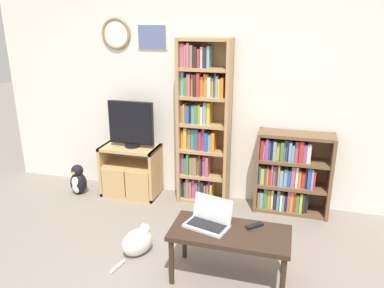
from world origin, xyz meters
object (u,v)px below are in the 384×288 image
(remote_near_laptop, at_px, (255,226))
(television, at_px, (131,125))
(coffee_table, at_px, (230,237))
(bookshelf_tall, at_px, (202,124))
(penguin_figurine, at_px, (78,181))
(tv_stand, at_px, (131,171))
(laptop, at_px, (209,219))
(cat, at_px, (138,241))
(bookshelf_short, at_px, (289,174))

(remote_near_laptop, bearing_deg, television, 10.55)
(coffee_table, distance_m, remote_near_laptop, 0.23)
(bookshelf_tall, height_order, coffee_table, bookshelf_tall)
(television, relative_size, coffee_table, 0.57)
(bookshelf_tall, distance_m, penguin_figurine, 1.76)
(tv_stand, distance_m, television, 0.60)
(remote_near_laptop, height_order, penguin_figurine, remote_near_laptop)
(laptop, bearing_deg, remote_near_laptop, 26.01)
(coffee_table, relative_size, penguin_figurine, 2.53)
(coffee_table, bearing_deg, cat, 172.19)
(television, xyz_separation_m, bookshelf_tall, (0.86, 0.09, 0.05))
(tv_stand, height_order, remote_near_laptop, tv_stand)
(tv_stand, height_order, coffee_table, tv_stand)
(penguin_figurine, bearing_deg, tv_stand, 14.86)
(bookshelf_short, distance_m, coffee_table, 1.46)
(tv_stand, relative_size, bookshelf_short, 0.75)
(laptop, bearing_deg, penguin_figurine, 166.70)
(bookshelf_tall, xyz_separation_m, remote_near_laptop, (0.78, -1.28, -0.49))
(remote_near_laptop, relative_size, penguin_figurine, 0.38)
(television, distance_m, bookshelf_short, 1.94)
(tv_stand, height_order, cat, tv_stand)
(television, bearing_deg, cat, -64.50)
(remote_near_laptop, bearing_deg, coffee_table, 79.34)
(laptop, height_order, remote_near_laptop, laptop)
(tv_stand, distance_m, remote_near_laptop, 2.05)
(television, relative_size, cat, 1.08)
(cat, bearing_deg, remote_near_laptop, 34.80)
(coffee_table, relative_size, laptop, 2.39)
(coffee_table, height_order, remote_near_laptop, remote_near_laptop)
(television, distance_m, laptop, 1.83)
(coffee_table, xyz_separation_m, laptop, (-0.19, 0.05, 0.11))
(penguin_figurine, bearing_deg, coffee_table, -27.67)
(cat, bearing_deg, penguin_figurine, 176.26)
(television, bearing_deg, remote_near_laptop, -35.93)
(coffee_table, relative_size, cat, 1.88)
(tv_stand, bearing_deg, television, 16.11)
(coffee_table, xyz_separation_m, remote_near_laptop, (0.19, 0.12, 0.07))
(television, relative_size, penguin_figurine, 1.46)
(tv_stand, bearing_deg, laptop, -43.90)
(laptop, distance_m, cat, 0.80)
(television, height_order, remote_near_laptop, television)
(laptop, bearing_deg, tv_stand, 151.59)
(coffee_table, xyz_separation_m, penguin_figurine, (-2.15, 1.12, -0.23))
(coffee_table, relative_size, remote_near_laptop, 6.75)
(television, xyz_separation_m, cat, (0.57, -1.19, -0.79))
(coffee_table, xyz_separation_m, cat, (-0.89, 0.12, -0.28))
(television, distance_m, remote_near_laptop, 2.07)
(tv_stand, distance_m, cat, 1.34)
(tv_stand, height_order, bookshelf_short, bookshelf_short)
(laptop, distance_m, penguin_figurine, 2.26)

